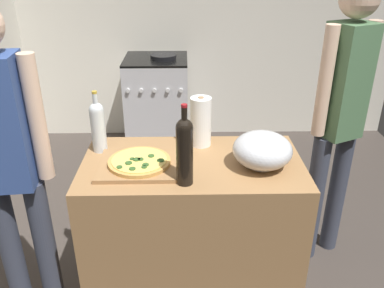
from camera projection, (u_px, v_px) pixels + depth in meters
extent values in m
cube|color=#3F3833|center=(201.00, 208.00, 3.24)|extent=(4.15, 3.55, 0.02)
cube|color=silver|center=(196.00, 12.00, 4.04)|extent=(4.15, 0.10, 2.60)
cube|color=#9E7247|center=(192.00, 235.00, 2.21)|extent=(1.11, 0.60, 0.91)
cube|color=#9E7247|center=(140.00, 165.00, 1.96)|extent=(0.40, 0.32, 0.02)
cylinder|color=tan|center=(139.00, 162.00, 1.95)|extent=(0.30, 0.30, 0.02)
cylinder|color=#EAC660|center=(139.00, 160.00, 1.95)|extent=(0.27, 0.27, 0.00)
cylinder|color=#335926|center=(129.00, 163.00, 1.91)|extent=(0.03, 0.03, 0.01)
cylinder|color=#335926|center=(132.00, 169.00, 1.86)|extent=(0.03, 0.03, 0.01)
cylinder|color=#335926|center=(141.00, 159.00, 1.94)|extent=(0.03, 0.03, 0.01)
cylinder|color=#335926|center=(146.00, 165.00, 1.89)|extent=(0.03, 0.03, 0.01)
cylinder|color=#335926|center=(119.00, 167.00, 1.87)|extent=(0.03, 0.03, 0.01)
cylinder|color=#335926|center=(151.00, 156.00, 1.98)|extent=(0.03, 0.03, 0.01)
cylinder|color=#335926|center=(161.00, 160.00, 1.93)|extent=(0.03, 0.03, 0.01)
cylinder|color=#335926|center=(132.00, 159.00, 1.95)|extent=(0.02, 0.02, 0.01)
cylinder|color=#335926|center=(144.00, 167.00, 1.87)|extent=(0.03, 0.03, 0.01)
cylinder|color=#335926|center=(137.00, 160.00, 1.94)|extent=(0.03, 0.03, 0.01)
cylinder|color=#B2B2B7|center=(261.00, 165.00, 1.97)|extent=(0.12, 0.12, 0.01)
ellipsoid|color=silver|center=(262.00, 150.00, 1.93)|extent=(0.29, 0.29, 0.17)
cylinder|color=white|center=(201.00, 122.00, 2.13)|extent=(0.11, 0.11, 0.27)
cylinder|color=#997551|center=(201.00, 121.00, 2.13)|extent=(0.03, 0.03, 0.27)
cylinder|color=black|center=(185.00, 156.00, 1.77)|extent=(0.08, 0.08, 0.28)
sphere|color=black|center=(184.00, 127.00, 1.71)|extent=(0.08, 0.08, 0.08)
cylinder|color=black|center=(184.00, 115.00, 1.69)|extent=(0.03, 0.03, 0.07)
cylinder|color=maroon|center=(184.00, 106.00, 1.67)|extent=(0.03, 0.03, 0.01)
cylinder|color=silver|center=(99.00, 131.00, 2.08)|extent=(0.07, 0.07, 0.23)
sphere|color=silver|center=(96.00, 110.00, 2.03)|extent=(0.07, 0.07, 0.07)
cylinder|color=silver|center=(95.00, 100.00, 2.00)|extent=(0.02, 0.02, 0.06)
cylinder|color=gold|center=(94.00, 92.00, 1.99)|extent=(0.03, 0.03, 0.01)
cube|color=#B7B7BC|center=(157.00, 105.00, 4.04)|extent=(0.60, 0.59, 0.91)
cube|color=black|center=(156.00, 59.00, 3.84)|extent=(0.60, 0.59, 0.02)
cylinder|color=silver|center=(128.00, 91.00, 3.65)|extent=(0.04, 0.02, 0.04)
cylinder|color=silver|center=(141.00, 91.00, 3.65)|extent=(0.04, 0.02, 0.04)
cylinder|color=silver|center=(154.00, 90.00, 3.65)|extent=(0.04, 0.02, 0.04)
cylinder|color=silver|center=(168.00, 90.00, 3.65)|extent=(0.04, 0.02, 0.04)
cylinder|color=silver|center=(181.00, 90.00, 3.66)|extent=(0.04, 0.02, 0.04)
cylinder|color=black|center=(163.00, 57.00, 3.80)|extent=(0.24, 0.24, 0.04)
cylinder|color=#383D4C|center=(12.00, 253.00, 2.13)|extent=(0.11, 0.11, 0.84)
cylinder|color=#383D4C|center=(46.00, 250.00, 2.15)|extent=(0.11, 0.11, 0.84)
cube|color=#334C8C|center=(0.00, 124.00, 1.82)|extent=(0.25, 0.22, 0.63)
cylinder|color=beige|center=(37.00, 119.00, 1.83)|extent=(0.08, 0.08, 0.60)
cylinder|color=#383D4C|center=(337.00, 192.00, 2.64)|extent=(0.11, 0.11, 0.87)
cylinder|color=#383D4C|center=(314.00, 199.00, 2.56)|extent=(0.11, 0.11, 0.87)
cube|color=#4C724C|center=(345.00, 82.00, 2.27)|extent=(0.28, 0.27, 0.65)
cylinder|color=beige|center=(365.00, 76.00, 2.32)|extent=(0.08, 0.08, 0.62)
cylinder|color=beige|center=(325.00, 83.00, 2.20)|extent=(0.08, 0.08, 0.62)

